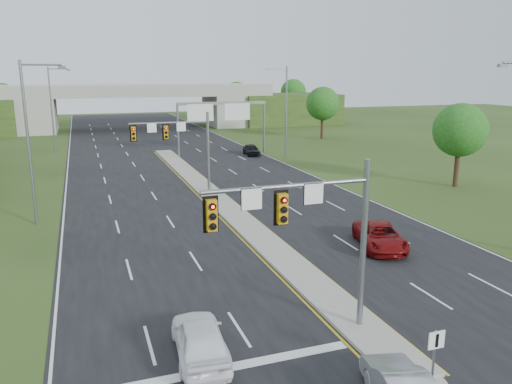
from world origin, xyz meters
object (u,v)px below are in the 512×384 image
Objects in this scene: keep_right_sign at (435,351)px; sign_gantry at (221,113)px; car_far_c at (251,150)px; car_white at (200,338)px; signal_mast_near at (313,223)px; car_far_a at (380,236)px; overpass at (136,110)px; signal_mast_far at (182,140)px.

sign_gantry is (6.68, 49.45, 3.72)m from keep_right_sign.
sign_gantry is at bearing 159.27° from car_far_c.
keep_right_sign reaches higher than car_white.
sign_gantry is at bearing -101.85° from car_white.
car_far_a is (8.43, 8.10, -3.99)m from signal_mast_near.
car_white is 15.14m from car_far_a.
keep_right_sign is 50.04m from sign_gantry.
overpass is (0.00, 84.53, 2.04)m from keep_right_sign.
signal_mast_near is 0.60× the size of sign_gantry.
signal_mast_far is 3.18× the size of keep_right_sign.
sign_gantry is (8.95, 19.99, 0.51)m from signal_mast_far.
overpass is at bearing 109.84° from car_far_c.
car_far_a is at bearing 43.86° from signal_mast_near.
signal_mast_far is at bearing -95.30° from car_white.
car_far_a is at bearing 63.84° from keep_right_sign.
car_far_a reaches higher than car_far_c.
car_white is 1.11× the size of car_far_c.
car_far_c is at bearing -74.52° from overpass.
sign_gantry reaches higher than keep_right_sign.
signal_mast_far is at bearing 90.00° from signal_mast_near.
car_far_c is at bearing -25.10° from sign_gantry.
overpass is 38.20m from car_far_c.
sign_gantry reaches higher than car_far_a.
keep_right_sign is 0.49× the size of car_white.
signal_mast_near is 1.00× the size of signal_mast_far.
keep_right_sign is 0.19× the size of sign_gantry.
overpass reaches higher than car_far_c.
sign_gantry is 47.10m from car_white.
car_white is at bearing 145.94° from keep_right_sign.
car_white is 46.47m from car_far_c.
overpass is at bearing -90.08° from car_white.
car_white is at bearing -94.75° from overpass.
car_white is (-4.39, -24.95, -3.94)m from signal_mast_far.
sign_gantry is 2.26× the size of car_far_a.
sign_gantry reaches higher than car_far_c.
signal_mast_near is 45.29m from car_far_c.
signal_mast_far is 1.74× the size of car_far_c.
car_far_c is at bearing 78.00° from keep_right_sign.
car_white is at bearing -106.86° from car_far_c.
keep_right_sign is 0.03× the size of overpass.
signal_mast_far is 0.60× the size of sign_gantry.
sign_gantry is 2.88× the size of car_far_c.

